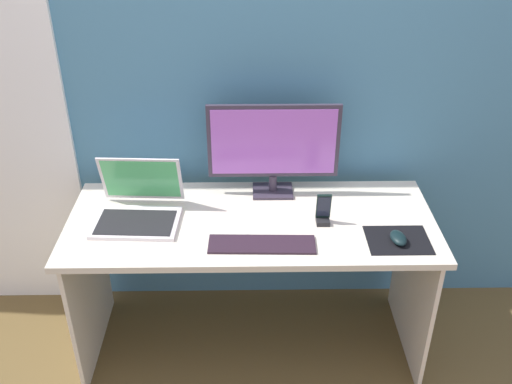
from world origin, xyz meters
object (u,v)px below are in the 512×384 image
at_px(keyboard_external, 262,244).
at_px(phone_in_dock, 323,213).
at_px(mouse, 398,238).
at_px(monitor, 274,146).
at_px(laptop, 138,208).

relative_size(keyboard_external, phone_in_dock, 3.02).
bearing_deg(mouse, keyboard_external, 174.85).
distance_m(monitor, keyboard_external, 0.47).
relative_size(monitor, laptop, 1.57).
distance_m(laptop, keyboard_external, 0.56).
height_order(mouse, phone_in_dock, phone_in_dock).
distance_m(laptop, phone_in_dock, 0.77).
distance_m(laptop, mouse, 1.07).
xyz_separation_m(keyboard_external, phone_in_dock, (0.26, 0.16, 0.04)).
bearing_deg(laptop, monitor, 19.12).
height_order(laptop, phone_in_dock, laptop).
height_order(keyboard_external, phone_in_dock, phone_in_dock).
height_order(laptop, mouse, laptop).
relative_size(mouse, phone_in_dock, 0.72).
xyz_separation_m(monitor, mouse, (0.48, -0.39, -0.21)).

